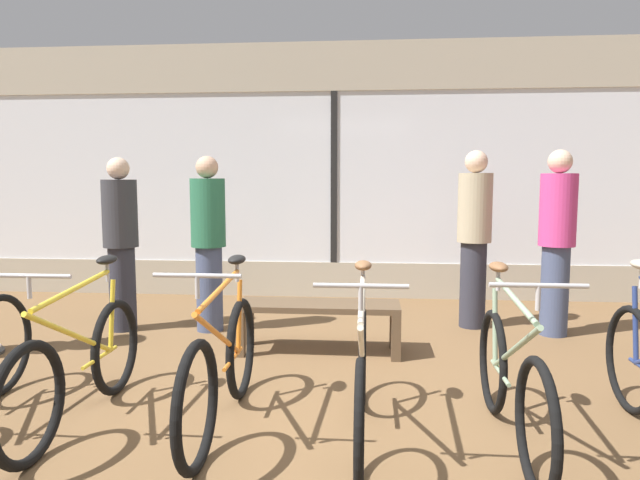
# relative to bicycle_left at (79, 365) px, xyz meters

# --- Properties ---
(ground_plane) EXTENTS (24.00, 24.00, 0.00)m
(ground_plane) POSITION_rel_bicycle_left_xyz_m (1.32, 0.22, -0.37)
(ground_plane) COLOR brown
(shop_back_wall) EXTENTS (12.00, 0.08, 3.20)m
(shop_back_wall) POSITION_rel_bicycle_left_xyz_m (1.32, 3.97, 1.27)
(shop_back_wall) COLOR #B2A893
(shop_back_wall) RESTS_ON ground_plane
(bicycle_left) EXTENTS (0.46, 1.70, 1.02)m
(bicycle_left) POSITION_rel_bicycle_left_xyz_m (0.00, 0.00, 0.00)
(bicycle_left) COLOR black
(bicycle_left) RESTS_ON ground_plane
(bicycle_center_left) EXTENTS (0.46, 1.71, 1.03)m
(bicycle_center_left) POSITION_rel_bicycle_left_xyz_m (0.89, 0.02, 0.01)
(bicycle_center_left) COLOR black
(bicycle_center_left) RESTS_ON ground_plane
(bicycle_center_right) EXTENTS (0.46, 1.72, 1.01)m
(bicycle_center_right) POSITION_rel_bicycle_left_xyz_m (1.73, -0.06, 0.00)
(bicycle_center_right) COLOR black
(bicycle_center_right) RESTS_ON ground_plane
(bicycle_right) EXTENTS (0.46, 1.65, 1.01)m
(bicycle_right) POSITION_rel_bicycle_left_xyz_m (2.57, -0.06, 0.00)
(bicycle_right) COLOR black
(bicycle_right) RESTS_ON ground_plane
(display_bench) EXTENTS (1.40, 0.44, 0.44)m
(display_bench) POSITION_rel_bicycle_left_xyz_m (1.34, 1.58, -0.01)
(display_bench) COLOR brown
(display_bench) RESTS_ON ground_plane
(customer_near_rack) EXTENTS (0.48, 0.48, 1.72)m
(customer_near_rack) POSITION_rel_bicycle_left_xyz_m (-0.69, 2.16, 0.54)
(customer_near_rack) COLOR #2D2D38
(customer_near_rack) RESTS_ON ground_plane
(customer_by_window) EXTENTS (0.48, 0.48, 1.79)m
(customer_by_window) POSITION_rel_bicycle_left_xyz_m (3.56, 2.34, 0.58)
(customer_by_window) COLOR #424C6B
(customer_by_window) RESTS_ON ground_plane
(customer_mid_floor) EXTENTS (0.46, 0.46, 1.79)m
(customer_mid_floor) POSITION_rel_bicycle_left_xyz_m (2.83, 2.58, 0.58)
(customer_mid_floor) COLOR #2D2D38
(customer_mid_floor) RESTS_ON ground_plane
(customer_near_bench) EXTENTS (0.47, 0.47, 1.73)m
(customer_near_bench) POSITION_rel_bicycle_left_xyz_m (0.19, 2.22, 0.54)
(customer_near_bench) COLOR #424C6B
(customer_near_bench) RESTS_ON ground_plane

